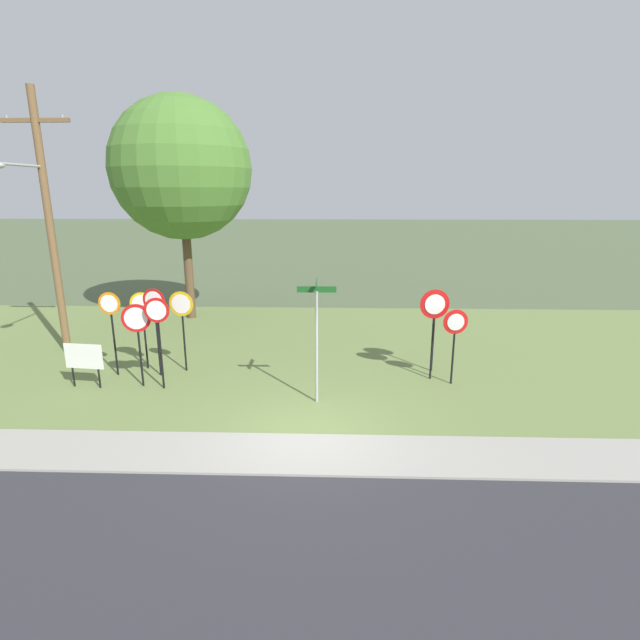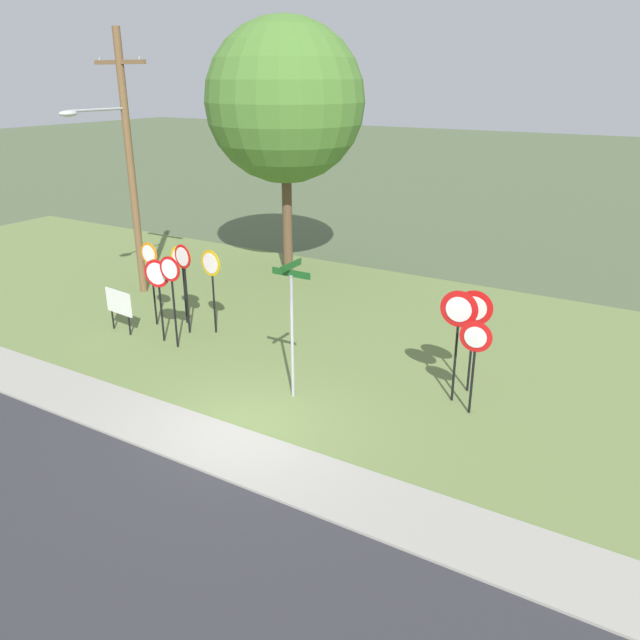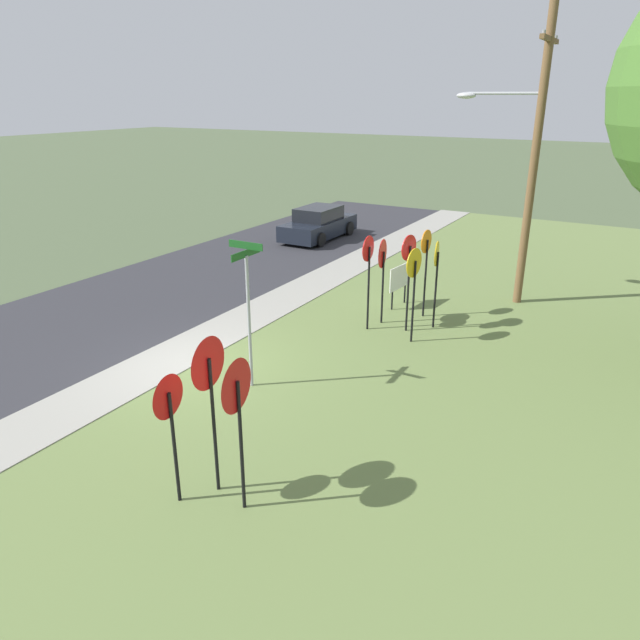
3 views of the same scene
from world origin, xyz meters
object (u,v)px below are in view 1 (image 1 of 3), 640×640
Objects in this scene: street_name_post at (317,331)px; notice_board at (84,359)px; yield_sign_near_left at (435,311)px; utility_pole at (45,216)px; stop_sign_near_left at (137,327)px; oak_tree_left at (181,169)px; stop_sign_near_right at (143,314)px; yield_sign_near_right at (434,312)px; stop_sign_far_center at (111,316)px; stop_sign_far_left at (182,314)px; stop_sign_far_right at (155,314)px; yield_sign_far_left at (455,330)px; stop_sign_center_tall at (158,324)px.

street_name_post reaches higher than notice_board.
yield_sign_near_left is 12.28m from utility_pole.
oak_tree_left reaches higher than stop_sign_near_left.
yield_sign_near_right reaches higher than stop_sign_near_right.
oak_tree_left is at bearing 58.68° from utility_pole.
stop_sign_far_center reaches higher than stop_sign_near_left.
stop_sign_far_left is 0.98× the size of yield_sign_near_left.
utility_pole is at bearing 164.20° from stop_sign_far_right.
yield_sign_far_left is 3.96m from street_name_post.
street_name_post is 10.90m from oak_tree_left.
stop_sign_near_left is 0.94× the size of stop_sign_far_center.
stop_sign_far_center is at bearing -151.94° from stop_sign_near_right.
yield_sign_near_right reaches higher than stop_sign_far_left.
yield_sign_far_left is 12.56m from oak_tree_left.
stop_sign_far_center is 9.33m from yield_sign_near_left.
street_name_post is 2.55× the size of notice_board.
yield_sign_far_left is at bearing -6.23° from stop_sign_near_left.
yield_sign_near_left is (8.23, 1.43, 0.15)m from stop_sign_near_left.
stop_sign_near_left is at bearing -84.83° from stop_sign_near_right.
stop_sign_far_center is 4.21m from utility_pole.
stop_sign_far_left is at bearing 172.33° from yield_sign_near_right.
stop_sign_near_right reaches higher than notice_board.
stop_sign_far_right is at bearing 177.64° from yield_sign_near_left.
stop_sign_near_right is 0.74× the size of street_name_post.
stop_sign_near_left is 1.75m from notice_board.
street_name_post is (4.66, -1.66, 0.01)m from stop_sign_far_right.
stop_sign_far_right is 0.31× the size of utility_pole.
stop_sign_center_tall is 7.77m from yield_sign_near_left.
notice_board is (2.18, -2.82, -3.65)m from utility_pole.
yield_sign_near_left is at bearing 33.42° from street_name_post.
notice_board is at bearing -178.97° from yield_sign_near_right.
stop_sign_center_tall reaches higher than stop_sign_near_left.
yield_sign_near_right is (9.16, -0.02, 0.19)m from stop_sign_far_center.
stop_sign_center_tall is 8.81m from oak_tree_left.
yield_sign_far_left is (9.68, -0.36, -0.20)m from stop_sign_far_center.
stop_sign_near_right is at bearing 171.81° from yield_sign_near_right.
yield_sign_near_right is at bearing -110.26° from yield_sign_near_left.
stop_sign_far_right reaches higher than stop_sign_near_left.
notice_board is at bearing 174.68° from stop_sign_near_left.
yield_sign_far_left is (0.52, -0.35, -0.39)m from yield_sign_near_right.
yield_sign_near_right reaches higher than yield_sign_far_left.
utility_pole is at bearing 147.94° from stop_sign_far_center.
stop_sign_near_right is 5.70m from street_name_post.
street_name_post reaches higher than yield_sign_near_right.
stop_sign_near_right is 4.52m from utility_pole.
yield_sign_far_left is at bearing -36.77° from oak_tree_left.
oak_tree_left reaches higher than yield_sign_near_left.
stop_sign_center_tall is at bearing -25.33° from stop_sign_far_center.
yield_sign_far_left is (8.99, -0.91, -0.12)m from stop_sign_near_right.
stop_sign_far_left is at bearing 46.05° from stop_sign_near_left.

